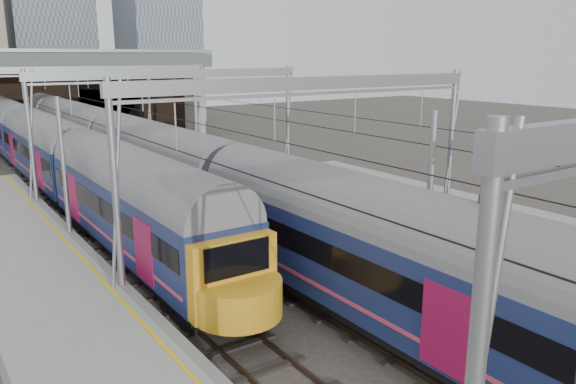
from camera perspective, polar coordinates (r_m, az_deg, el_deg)
ground at (r=18.83m, az=18.11°, el=-14.37°), size 160.00×160.00×0.00m
tracks at (r=29.54m, az=-5.48°, el=-3.36°), size 14.40×80.00×0.22m
overhead_line at (r=34.15m, az=-11.11°, el=9.95°), size 16.80×80.00×8.00m
retaining_wall at (r=63.64m, az=-21.02°, el=8.90°), size 28.00×2.75×9.00m
overbridge at (r=57.42m, az=-21.19°, el=11.41°), size 28.00×3.00×9.25m
train_main at (r=40.40m, az=-17.44°, el=4.43°), size 2.97×68.53×5.05m
train_second at (r=40.27m, az=-23.24°, el=3.88°), size 2.93×50.73×4.99m
signal_near_centre at (r=15.38m, az=18.78°, el=-7.19°), size 0.42×0.49×5.40m
equip_cover_a at (r=17.37m, az=23.64°, el=-17.26°), size 0.83×0.68×0.09m
equip_cover_b at (r=26.13m, az=2.66°, el=-5.53°), size 1.04×0.86×0.11m
equip_cover_c at (r=26.55m, az=17.14°, el=-5.84°), size 1.01×0.84×0.10m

